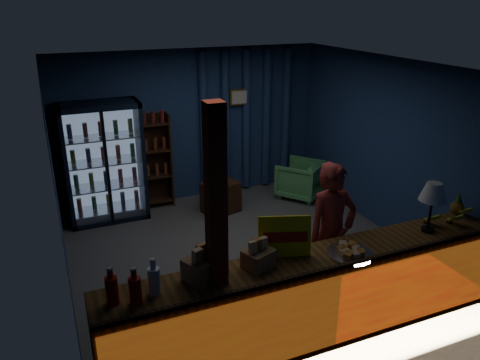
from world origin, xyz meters
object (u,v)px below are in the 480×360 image
object	(u,v)px
pastry_tray	(350,252)
table_lamp	(433,194)
green_chair	(300,179)
shopkeeper	(331,234)

from	to	relation	value
pastry_tray	table_lamp	xyz separation A→B (m)	(1.09, 0.09, 0.42)
green_chair	pastry_tray	distance (m)	3.74
pastry_tray	green_chair	bearing A→B (deg)	67.54
green_chair	pastry_tray	size ratio (longest dim) A/B	1.58
shopkeeper	table_lamp	world-z (taller)	shopkeeper
shopkeeper	table_lamp	bearing A→B (deg)	-30.46
pastry_tray	table_lamp	distance (m)	1.17
pastry_tray	shopkeeper	bearing A→B (deg)	73.00
shopkeeper	pastry_tray	distance (m)	0.64
green_chair	pastry_tray	bearing A→B (deg)	29.68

